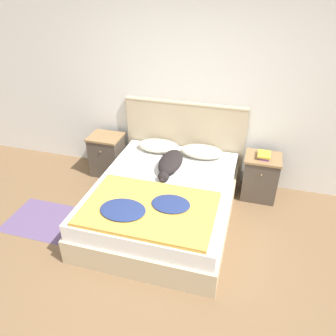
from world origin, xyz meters
TOP-DOWN VIEW (x-y plane):
  - ground_plane at (0.00, 0.00)m, footprint 16.00×16.00m
  - wall_back at (0.00, 2.13)m, footprint 9.00×0.06m
  - bed at (-0.02, 1.03)m, footprint 1.60×2.02m
  - headboard at (-0.02, 2.06)m, footprint 1.68×0.06m
  - nightstand_left at (-1.12, 1.81)m, footprint 0.46×0.40m
  - nightstand_right at (1.07, 1.81)m, footprint 0.46×0.40m
  - pillow_left at (-0.33, 1.81)m, footprint 0.58×0.35m
  - pillow_right at (0.28, 1.81)m, footprint 0.58×0.35m
  - quilt at (-0.04, 0.52)m, footprint 1.36×0.92m
  - dog at (-0.04, 1.38)m, footprint 0.28×0.78m
  - book_stack at (1.07, 1.80)m, footprint 0.16×0.23m
  - rug at (-1.41, 0.57)m, footprint 0.90×0.67m

SIDE VIEW (x-z plane):
  - ground_plane at x=0.00m, z-range 0.00..0.00m
  - rug at x=-1.41m, z-range 0.00..0.00m
  - bed at x=-0.02m, z-range 0.00..0.49m
  - nightstand_left at x=-1.12m, z-range 0.00..0.61m
  - nightstand_right at x=1.07m, z-range 0.00..0.61m
  - quilt at x=-0.04m, z-range 0.49..0.56m
  - pillow_left at x=-0.33m, z-range 0.50..0.63m
  - pillow_right at x=0.28m, z-range 0.50..0.63m
  - dog at x=-0.04m, z-range 0.49..0.67m
  - headboard at x=-0.02m, z-range 0.02..1.16m
  - book_stack at x=1.07m, z-range 0.61..0.66m
  - wall_back at x=0.00m, z-range 0.00..2.55m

